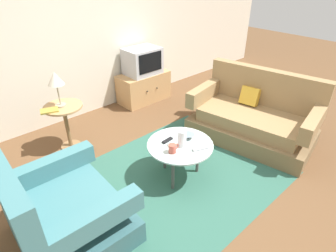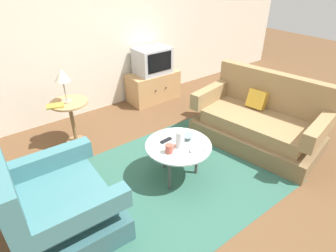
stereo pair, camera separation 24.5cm
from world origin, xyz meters
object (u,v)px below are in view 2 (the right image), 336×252
(coffee_table, at_px, (178,148))
(book, at_px, (55,106))
(television, at_px, (152,61))
(tv_remote_silver, at_px, (198,150))
(vase, at_px, (180,137))
(tv_stand, at_px, (153,86))
(mug, at_px, (169,149))
(side_table, at_px, (71,114))
(table_lamp, at_px, (62,77))
(tv_remote_dark, at_px, (166,140))
(couch, at_px, (259,122))
(armchair, at_px, (56,206))
(bowl, at_px, (188,137))

(coffee_table, relative_size, book, 3.04)
(television, xyz_separation_m, tv_remote_silver, (-0.89, -2.13, -0.26))
(vase, height_order, book, vase)
(tv_stand, distance_m, mug, 2.29)
(side_table, relative_size, table_lamp, 1.40)
(table_lamp, distance_m, tv_remote_silver, 1.89)
(tv_remote_dark, bearing_deg, couch, -13.80)
(couch, height_order, mug, couch)
(mug, distance_m, tv_remote_silver, 0.30)
(coffee_table, xyz_separation_m, side_table, (-0.67, 1.42, 0.04))
(coffee_table, xyz_separation_m, tv_remote_dark, (-0.07, 0.13, 0.05))
(vase, xyz_separation_m, tv_remote_silver, (0.10, -0.18, -0.11))
(table_lamp, relative_size, tv_remote_dark, 3.05)
(table_lamp, relative_size, mug, 3.38)
(armchair, height_order, bowl, armchair)
(side_table, bearing_deg, tv_remote_dark, -64.74)
(tv_stand, height_order, tv_remote_dark, tv_stand)
(bowl, height_order, tv_remote_silver, bowl)
(tv_stand, bearing_deg, tv_remote_silver, -112.74)
(coffee_table, xyz_separation_m, television, (0.98, 1.91, 0.31))
(vase, bearing_deg, armchair, 175.50)
(armchair, relative_size, bowl, 6.97)
(tv_remote_dark, bearing_deg, bowl, -32.93)
(tv_stand, height_order, vase, vase)
(television, xyz_separation_m, mug, (-1.14, -1.97, -0.22))
(bowl, bearing_deg, coffee_table, -172.66)
(tv_remote_dark, bearing_deg, vase, -77.15)
(couch, bearing_deg, television, -0.59)
(tv_remote_dark, bearing_deg, armchair, 178.51)
(vase, distance_m, bowl, 0.19)
(side_table, relative_size, book, 2.57)
(coffee_table, distance_m, television, 2.17)
(armchair, xyz_separation_m, tv_remote_silver, (1.43, -0.28, 0.15))
(side_table, xyz_separation_m, tv_remote_dark, (0.61, -1.28, 0.02))
(vase, xyz_separation_m, tv_remote_dark, (-0.06, 0.17, -0.11))
(couch, relative_size, mug, 13.42)
(armchair, relative_size, book, 4.19)
(vase, bearing_deg, book, 120.53)
(bowl, bearing_deg, table_lamp, 120.62)
(vase, relative_size, bowl, 1.67)
(table_lamp, relative_size, bowl, 3.05)
(television, relative_size, vase, 2.41)
(television, bearing_deg, vase, -116.91)
(tv_remote_silver, bearing_deg, vase, 141.47)
(bowl, xyz_separation_m, tv_remote_silver, (-0.06, -0.24, -0.02))
(coffee_table, xyz_separation_m, tv_stand, (0.98, 1.91, -0.16))
(armchair, height_order, table_lamp, table_lamp)
(tv_remote_silver, bearing_deg, television, 89.18)
(television, distance_m, tv_remote_silver, 2.32)
(tv_remote_silver, bearing_deg, table_lamp, 137.11)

